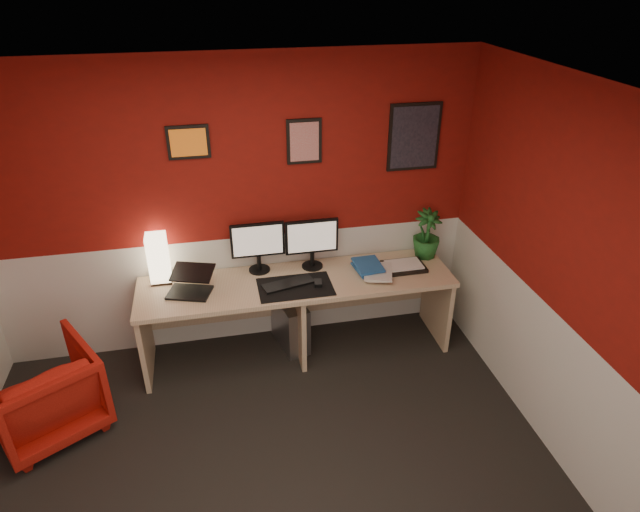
% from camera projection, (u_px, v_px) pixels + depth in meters
% --- Properties ---
extents(ground, '(4.00, 3.50, 0.01)m').
position_uv_depth(ground, '(268.00, 491.00, 3.61)').
color(ground, black).
rests_on(ground, ground).
extents(ceiling, '(4.00, 3.50, 0.01)m').
position_uv_depth(ceiling, '(243.00, 109.00, 2.41)').
color(ceiling, white).
rests_on(ceiling, ground).
extents(wall_back, '(4.00, 0.01, 2.50)m').
position_uv_depth(wall_back, '(235.00, 211.00, 4.51)').
color(wall_back, maroon).
rests_on(wall_back, ground).
extents(wall_right, '(0.01, 3.50, 2.50)m').
position_uv_depth(wall_right, '(584.00, 297.00, 3.37)').
color(wall_right, maroon).
rests_on(wall_right, ground).
extents(wainscot_back, '(4.00, 0.01, 1.00)m').
position_uv_depth(wainscot_back, '(241.00, 288.00, 4.86)').
color(wainscot_back, silver).
rests_on(wainscot_back, ground).
extents(wainscot_right, '(0.01, 3.50, 1.00)m').
position_uv_depth(wainscot_right, '(558.00, 390.00, 3.73)').
color(wainscot_right, silver).
rests_on(wainscot_right, ground).
extents(desk, '(2.60, 0.65, 0.73)m').
position_uv_depth(desk, '(298.00, 317.00, 4.72)').
color(desk, tan).
rests_on(desk, ground).
extents(shoji_lamp, '(0.16, 0.16, 0.40)m').
position_uv_depth(shoji_lamp, '(159.00, 260.00, 4.44)').
color(shoji_lamp, '#FFE5B2').
rests_on(shoji_lamp, desk).
extents(laptop, '(0.39, 0.32, 0.22)m').
position_uv_depth(laptop, '(188.00, 282.00, 4.31)').
color(laptop, black).
rests_on(laptop, desk).
extents(monitor_left, '(0.45, 0.06, 0.58)m').
position_uv_depth(monitor_left, '(258.00, 240.00, 4.55)').
color(monitor_left, black).
rests_on(monitor_left, desk).
extents(monitor_right, '(0.45, 0.06, 0.58)m').
position_uv_depth(monitor_right, '(312.00, 237.00, 4.60)').
color(monitor_right, black).
rests_on(monitor_right, desk).
extents(desk_mat, '(0.60, 0.38, 0.01)m').
position_uv_depth(desk_mat, '(295.00, 287.00, 4.45)').
color(desk_mat, black).
rests_on(desk_mat, desk).
extents(keyboard, '(0.44, 0.24, 0.02)m').
position_uv_depth(keyboard, '(288.00, 284.00, 4.47)').
color(keyboard, black).
rests_on(keyboard, desk_mat).
extents(mouse, '(0.07, 0.11, 0.03)m').
position_uv_depth(mouse, '(318.00, 283.00, 4.47)').
color(mouse, black).
rests_on(mouse, desk_mat).
extents(book_bottom, '(0.24, 0.30, 0.03)m').
position_uv_depth(book_bottom, '(356.00, 271.00, 4.65)').
color(book_bottom, '#225A9F').
rests_on(book_bottom, desk).
extents(book_middle, '(0.31, 0.37, 0.02)m').
position_uv_depth(book_middle, '(364.00, 271.00, 4.59)').
color(book_middle, silver).
rests_on(book_middle, book_bottom).
extents(book_top, '(0.23, 0.30, 0.03)m').
position_uv_depth(book_top, '(356.00, 267.00, 4.61)').
color(book_top, '#225A9F').
rests_on(book_top, book_middle).
extents(zen_tray, '(0.35, 0.25, 0.03)m').
position_uv_depth(zen_tray, '(404.00, 267.00, 4.71)').
color(zen_tray, black).
rests_on(zen_tray, desk).
extents(potted_plant, '(0.28, 0.28, 0.44)m').
position_uv_depth(potted_plant, '(427.00, 234.00, 4.81)').
color(potted_plant, '#19591E').
rests_on(potted_plant, desk).
extents(pc_tower, '(0.30, 0.48, 0.45)m').
position_uv_depth(pc_tower, '(290.00, 323.00, 4.87)').
color(pc_tower, '#99999E').
rests_on(pc_tower, ground).
extents(armchair, '(0.97, 0.98, 0.66)m').
position_uv_depth(armchair, '(43.00, 393.00, 3.95)').
color(armchair, red).
rests_on(armchair, ground).
extents(art_left, '(0.32, 0.02, 0.26)m').
position_uv_depth(art_left, '(188.00, 142.00, 4.15)').
color(art_left, orange).
rests_on(art_left, wall_back).
extents(art_center, '(0.28, 0.02, 0.36)m').
position_uv_depth(art_center, '(304.00, 141.00, 4.34)').
color(art_center, red).
rests_on(art_center, wall_back).
extents(art_right, '(0.44, 0.02, 0.56)m').
position_uv_depth(art_right, '(414.00, 137.00, 4.51)').
color(art_right, black).
rests_on(art_right, wall_back).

